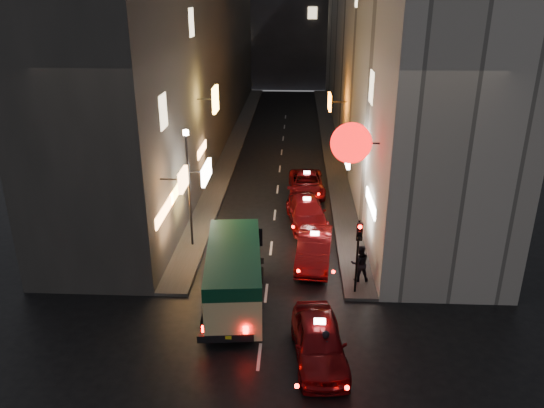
# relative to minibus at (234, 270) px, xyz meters

# --- Properties ---
(building_left) EXTENTS (7.60, 52.00, 18.00)m
(building_left) POSITION_rel_minibus_xyz_m (-6.70, 26.54, 7.28)
(building_left) COLOR #3A3835
(building_left) RESTS_ON ground
(building_right) EXTENTS (8.22, 52.00, 18.00)m
(building_right) POSITION_rel_minibus_xyz_m (9.30, 26.54, 7.28)
(building_right) COLOR #B4AEA5
(building_right) RESTS_ON ground
(building_far) EXTENTS (30.00, 10.00, 22.00)m
(building_far) POSITION_rel_minibus_xyz_m (1.30, 58.55, 9.28)
(building_far) COLOR #38383D
(building_far) RESTS_ON ground
(sidewalk_left) EXTENTS (1.50, 52.00, 0.15)m
(sidewalk_left) POSITION_rel_minibus_xyz_m (-2.95, 26.55, -1.64)
(sidewalk_left) COLOR #474442
(sidewalk_left) RESTS_ON ground
(sidewalk_right) EXTENTS (1.50, 52.00, 0.15)m
(sidewalk_right) POSITION_rel_minibus_xyz_m (5.55, 26.55, -1.64)
(sidewalk_right) COLOR #474442
(sidewalk_right) RESTS_ON ground
(minibus) EXTENTS (2.81, 6.51, 2.72)m
(minibus) POSITION_rel_minibus_xyz_m (0.00, 0.00, 0.00)
(minibus) COLOR beige
(minibus) RESTS_ON ground
(taxi_near) EXTENTS (2.89, 5.91, 1.99)m
(taxi_near) POSITION_rel_minibus_xyz_m (3.51, -3.45, -0.81)
(taxi_near) COLOR #6A0A0D
(taxi_near) RESTS_ON ground
(taxi_second) EXTENTS (2.81, 5.81, 1.96)m
(taxi_second) POSITION_rel_minibus_xyz_m (3.53, 4.07, -0.82)
(taxi_second) COLOR #6A0A0D
(taxi_second) RESTS_ON ground
(taxi_third) EXTENTS (2.92, 5.69, 1.90)m
(taxi_third) POSITION_rel_minibus_xyz_m (3.21, 8.87, -0.85)
(taxi_third) COLOR #6A0A0D
(taxi_third) RESTS_ON ground
(taxi_far) EXTENTS (2.27, 5.17, 1.79)m
(taxi_far) POSITION_rel_minibus_xyz_m (3.27, 13.88, -0.91)
(taxi_far) COLOR #6A0A0D
(taxi_far) RESTS_ON ground
(pedestrian_crossing) EXTENTS (0.53, 0.66, 1.74)m
(pedestrian_crossing) POSITION_rel_minibus_xyz_m (3.74, -3.88, -0.85)
(pedestrian_crossing) COLOR black
(pedestrian_crossing) RESTS_ON ground
(pedestrian_sidewalk) EXTENTS (0.82, 0.58, 2.01)m
(pedestrian_sidewalk) POSITION_rel_minibus_xyz_m (5.58, 2.17, -0.56)
(pedestrian_sidewalk) COLOR black
(pedestrian_sidewalk) RESTS_ON sidewalk_right
(traffic_light) EXTENTS (0.26, 0.43, 3.50)m
(traffic_light) POSITION_rel_minibus_xyz_m (5.30, 1.02, 0.97)
(traffic_light) COLOR black
(traffic_light) RESTS_ON sidewalk_right
(lamp_post) EXTENTS (0.28, 0.28, 6.22)m
(lamp_post) POSITION_rel_minibus_xyz_m (-2.90, 5.55, 2.01)
(lamp_post) COLOR black
(lamp_post) RESTS_ON sidewalk_left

